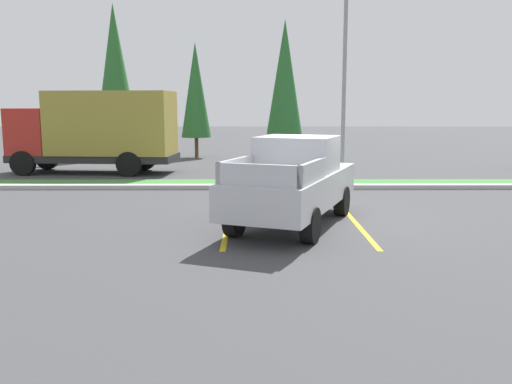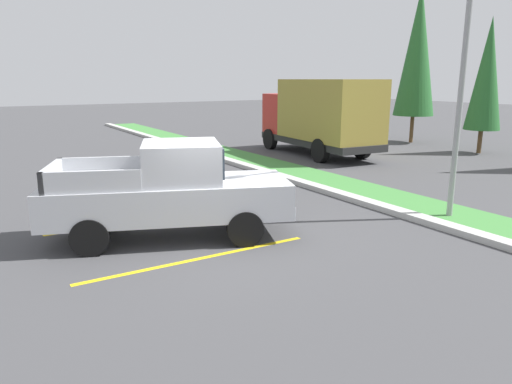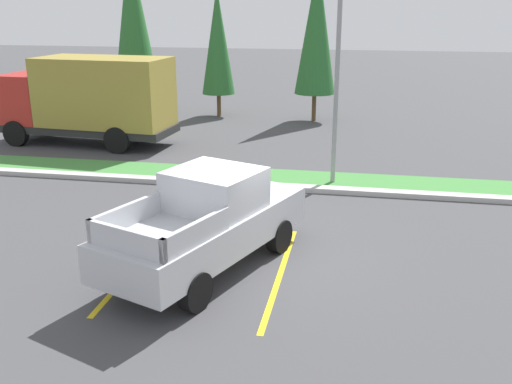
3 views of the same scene
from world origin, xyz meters
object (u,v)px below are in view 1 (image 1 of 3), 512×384
Objects in this scene: cypress_tree_left_inner at (196,90)px; cargo_truck_distant at (97,129)px; pickup_truck_main at (294,182)px; cypress_tree_leftmost at (115,68)px; cypress_tree_center at (285,77)px; street_light at (345,74)px.

cargo_truck_distant is at bearing -116.89° from cypress_tree_left_inner.
pickup_truck_main is 0.68× the size of cypress_tree_leftmost.
cypress_tree_left_inner is at bearing 174.71° from cypress_tree_center.
pickup_truck_main is at bearing -64.10° from cypress_tree_leftmost.
pickup_truck_main is 17.64m from cypress_tree_left_inner.
cypress_tree_leftmost is at bearing 97.32° from cargo_truck_distant.
cypress_tree_center is (4.76, -0.44, 0.66)m from cypress_tree_left_inner.
cypress_tree_leftmost is (-10.63, 10.94, 0.93)m from street_light.
cypress_tree_center is at bearing -4.99° from cypress_tree_leftmost.
pickup_truck_main is at bearing -76.60° from cypress_tree_left_inner.
cypress_tree_leftmost reaches higher than cargo_truck_distant.
cypress_tree_left_inner is (3.45, 6.81, 1.77)m from cargo_truck_distant.
pickup_truck_main is 19.63m from cypress_tree_leftmost.
cypress_tree_leftmost is at bearing 134.18° from street_light.
cypress_tree_left_inner reaches higher than pickup_truck_main.
cypress_tree_center is at bearing 98.42° from street_light.
cypress_tree_center is (-1.50, 10.14, 0.37)m from street_light.
street_light is 1.09× the size of cypress_tree_left_inner.
cypress_tree_center is (8.21, 6.37, 2.43)m from cargo_truck_distant.
cargo_truck_distant is 10.67m from cypress_tree_center.
street_light is 12.30m from cypress_tree_left_inner.
pickup_truck_main is 12.66m from cargo_truck_distant.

